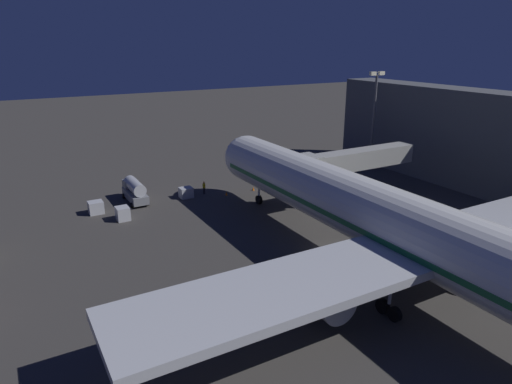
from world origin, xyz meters
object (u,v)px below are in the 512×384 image
Objects in this scene: baggage_container_near_belt at (186,193)px; ground_crew_marshaller_fwd at (204,187)px; apron_floodlight_mast at (374,113)px; airliner_at_gate at (409,231)px; jet_bridge at (346,161)px; fuel_tanker at (135,190)px; baggage_container_spare at (96,207)px; traffic_cone_nose_starboard at (226,193)px; baggage_container_mid_row at (123,213)px; traffic_cone_nose_port at (253,189)px.

ground_crew_marshaller_fwd is (-2.84, -0.23, 0.30)m from baggage_container_near_belt.
airliner_at_gate is at bearing 51.11° from apron_floodlight_mast.
airliner_at_gate is 3.33× the size of jet_bridge.
fuel_tanker is 3.40× the size of baggage_container_spare.
baggage_container_spare reaches higher than traffic_cone_nose_starboard.
ground_crew_marshaller_fwd is at bearing -81.91° from airliner_at_gate.
apron_floodlight_mast is 29.21m from traffic_cone_nose_starboard.
baggage_container_mid_row reaches higher than baggage_container_spare.
jet_bridge is 22.45m from baggage_container_near_belt.
ground_crew_marshaller_fwd is at bearing -40.19° from traffic_cone_nose_starboard.
jet_bridge reaches higher than traffic_cone_nose_starboard.
fuel_tanker is 11.13× the size of traffic_cone_nose_starboard.
jet_bridge reaches higher than baggage_container_mid_row.
traffic_cone_nose_starboard is (-5.36, 1.90, -0.44)m from baggage_container_near_belt.
fuel_tanker reaches higher than baggage_container_spare.
fuel_tanker is 16.92m from traffic_cone_nose_port.
traffic_cone_nose_port is at bearing -51.18° from jet_bridge.
baggage_container_near_belt reaches higher than traffic_cone_nose_port.
ground_crew_marshaller_fwd is at bearing -175.45° from baggage_container_near_belt.
baggage_container_near_belt is (18.12, -12.29, -4.98)m from jet_bridge.
apron_floodlight_mast is at bearing -176.31° from baggage_container_mid_row.
apron_floodlight_mast is 46.18m from baggage_container_spare.
traffic_cone_nose_starboard is at bearing 139.81° from ground_crew_marshaller_fwd.
traffic_cone_nose_port is (-16.43, 3.78, -1.37)m from fuel_tanker.
apron_floodlight_mast is 29.55× the size of traffic_cone_nose_port.
jet_bridge is at bearing 163.66° from baggage_container_mid_row.
apron_floodlight_mast reaches higher than traffic_cone_nose_port.
jet_bridge is 33.08m from baggage_container_spare.
airliner_at_gate reaches higher than ground_crew_marshaller_fwd.
traffic_cone_nose_port is (8.36, -10.39, -5.42)m from jet_bridge.
airliner_at_gate is 117.05× the size of traffic_cone_nose_starboard.
baggage_container_mid_row is 0.96× the size of baggage_container_spare.
airliner_at_gate is at bearing 98.09° from ground_crew_marshaller_fwd.
baggage_container_spare is at bearing -58.04° from baggage_container_mid_row.
baggage_container_near_belt is at bearing -34.16° from jet_bridge.
baggage_container_near_belt is 1.01× the size of baggage_container_mid_row.
airliner_at_gate is at bearing 121.20° from baggage_container_spare.
jet_bridge is 35.17× the size of traffic_cone_nose_starboard.
baggage_container_spare reaches higher than traffic_cone_nose_port.
baggage_container_mid_row is 3.15× the size of traffic_cone_nose_port.
baggage_container_spare is 3.27× the size of traffic_cone_nose_port.
baggage_container_near_belt is 5.70m from traffic_cone_nose_starboard.
baggage_container_spare is at bearing 0.92° from baggage_container_near_belt.
baggage_container_spare is (5.60, 2.08, -0.85)m from fuel_tanker.
apron_floodlight_mast is 31.43m from ground_crew_marshaller_fwd.
baggage_container_spare is at bearing -58.80° from airliner_at_gate.
traffic_cone_nose_starboard is at bearing 160.48° from baggage_container_near_belt.
baggage_container_mid_row is at bearing 18.81° from ground_crew_marshaller_fwd.
airliner_at_gate reaches higher than fuel_tanker.
fuel_tanker is 6.03m from baggage_container_spare.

